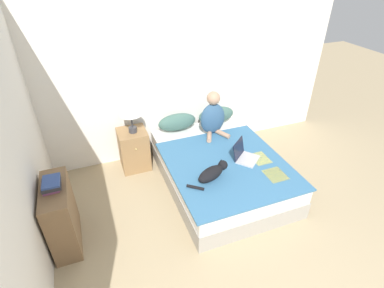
% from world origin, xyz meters
% --- Properties ---
extents(wall_back, '(5.20, 0.05, 2.55)m').
position_xyz_m(wall_back, '(0.00, 3.43, 1.27)').
color(wall_back, white).
rests_on(wall_back, ground_plane).
extents(wall_side, '(0.05, 4.41, 2.55)m').
position_xyz_m(wall_side, '(-2.12, 1.70, 1.27)').
color(wall_side, white).
rests_on(wall_side, ground_plane).
extents(bed, '(1.54, 2.09, 0.48)m').
position_xyz_m(bed, '(0.18, 2.31, 0.23)').
color(bed, '#9E998E').
rests_on(bed, ground_plane).
extents(pillow_near, '(0.61, 0.24, 0.27)m').
position_xyz_m(pillow_near, '(-0.16, 3.22, 0.61)').
color(pillow_near, '#42665B').
rests_on(pillow_near, bed).
extents(pillow_far, '(0.61, 0.24, 0.27)m').
position_xyz_m(pillow_far, '(0.52, 3.22, 0.61)').
color(pillow_far, '#42665B').
rests_on(pillow_far, bed).
extents(person_sitting, '(0.39, 0.38, 0.68)m').
position_xyz_m(person_sitting, '(0.32, 2.93, 0.76)').
color(person_sitting, '#33567A').
rests_on(person_sitting, bed).
extents(cat_tabby, '(0.60, 0.33, 0.18)m').
position_xyz_m(cat_tabby, '(-0.13, 1.92, 0.56)').
color(cat_tabby, black).
rests_on(cat_tabby, bed).
extents(laptop_open, '(0.43, 0.43, 0.26)m').
position_xyz_m(laptop_open, '(0.45, 2.14, 0.53)').
color(laptop_open, '#B7B7BC').
rests_on(laptop_open, bed).
extents(nightstand, '(0.42, 0.44, 0.64)m').
position_xyz_m(nightstand, '(-0.89, 3.15, 0.32)').
color(nightstand, '#937047').
rests_on(nightstand, ground_plane).
extents(table_lamp, '(0.32, 0.32, 0.46)m').
position_xyz_m(table_lamp, '(-0.87, 3.13, 0.99)').
color(table_lamp, '#38383D').
rests_on(table_lamp, nightstand).
extents(bookshelf, '(0.28, 0.72, 0.80)m').
position_xyz_m(bookshelf, '(-1.93, 2.01, 0.40)').
color(bookshelf, brown).
rests_on(bookshelf, ground_plane).
extents(book_stack_top, '(0.19, 0.24, 0.10)m').
position_xyz_m(book_stack_top, '(-1.93, 2.00, 0.86)').
color(book_stack_top, '#844270').
rests_on(book_stack_top, bookshelf).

